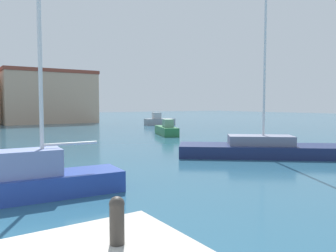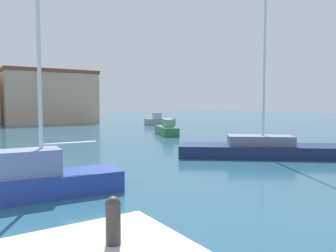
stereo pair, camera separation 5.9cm
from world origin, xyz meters
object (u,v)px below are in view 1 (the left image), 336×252
Objects in this scene: sailboat_navy_distant_north at (263,147)px; sailboat_blue_distant_east at (40,178)px; mooring_bollard at (117,218)px; motorboat_green_center_channel at (166,130)px; motorboat_grey_inner_mooring at (159,121)px.

sailboat_navy_distant_north is 1.91× the size of sailboat_blue_distant_east.
mooring_bollard is 0.13× the size of motorboat_green_center_channel.
sailboat_navy_distant_north is 27.37m from motorboat_grey_inner_mooring.
mooring_bollard is at bearing -146.83° from sailboat_navy_distant_north.
motorboat_grey_inner_mooring reaches higher than motorboat_green_center_channel.
motorboat_green_center_channel is (14.22, 14.60, -0.09)m from sailboat_blue_distant_east.
sailboat_navy_distant_north is at bearing 6.83° from sailboat_blue_distant_east.
sailboat_navy_distant_north is at bearing 33.17° from mooring_bollard.
sailboat_navy_distant_north reaches higher than mooring_bollard.
motorboat_grey_inner_mooring is 0.88× the size of motorboat_green_center_channel.
sailboat_navy_distant_north is 11.75m from sailboat_blue_distant_east.
sailboat_navy_distant_north is at bearing -110.53° from motorboat_grey_inner_mooring.
motorboat_green_center_channel is (-7.05, -12.43, -0.06)m from motorboat_grey_inner_mooring.
motorboat_grey_inner_mooring is 14.29m from motorboat_green_center_channel.
sailboat_blue_distant_east reaches higher than motorboat_grey_inner_mooring.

